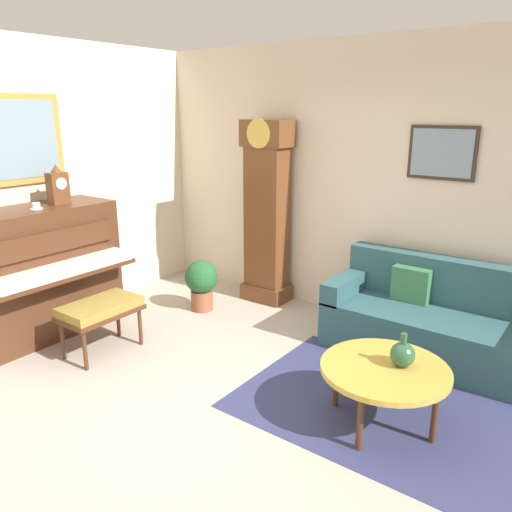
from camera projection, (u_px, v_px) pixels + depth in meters
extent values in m
cube|color=#B2A899|center=(211.00, 422.00, 3.62)|extent=(6.40, 6.00, 0.10)
cube|color=#B28E3D|center=(7.00, 140.00, 4.62)|extent=(0.03, 1.10, 0.84)
cube|color=#7A93A3|center=(8.00, 140.00, 4.61)|extent=(0.01, 0.98, 0.72)
cube|color=beige|center=(365.00, 184.00, 5.06)|extent=(5.30, 0.10, 2.80)
cube|color=#33281E|center=(442.00, 153.00, 4.48)|extent=(0.60, 0.03, 0.48)
cube|color=#7A93A3|center=(442.00, 153.00, 4.47)|extent=(0.54, 0.01, 0.42)
cube|color=navy|center=(385.00, 408.00, 3.71)|extent=(2.10, 1.50, 0.01)
cube|color=#4C2B19|center=(40.00, 272.00, 4.80)|extent=(0.60, 1.44, 1.25)
cube|color=#4C2B19|center=(66.00, 275.00, 4.54)|extent=(0.28, 1.38, 0.04)
cube|color=white|center=(65.00, 269.00, 4.52)|extent=(0.26, 1.32, 0.08)
cube|color=#4C2B19|center=(55.00, 241.00, 4.52)|extent=(0.03, 1.20, 0.20)
cube|color=#4C2B19|center=(101.00, 313.00, 4.47)|extent=(0.42, 0.70, 0.04)
cube|color=olive|center=(100.00, 307.00, 4.45)|extent=(0.40, 0.68, 0.08)
cylinder|color=#4C2B19|center=(85.00, 350.00, 4.21)|extent=(0.04, 0.04, 0.36)
cylinder|color=#4C2B19|center=(140.00, 327.00, 4.67)|extent=(0.04, 0.04, 0.36)
cylinder|color=#4C2B19|center=(63.00, 340.00, 4.39)|extent=(0.04, 0.04, 0.36)
cylinder|color=#4C2B19|center=(118.00, 318.00, 4.85)|extent=(0.04, 0.04, 0.36)
cube|color=brown|center=(266.00, 291.00, 5.82)|extent=(0.52, 0.34, 0.18)
cube|color=brown|center=(267.00, 224.00, 5.59)|extent=(0.44, 0.28, 1.78)
cube|color=brown|center=(267.00, 133.00, 5.31)|extent=(0.52, 0.32, 0.28)
cylinder|color=gold|center=(259.00, 134.00, 5.19)|extent=(0.30, 0.02, 0.30)
cylinder|color=gold|center=(264.00, 220.00, 5.54)|extent=(0.03, 0.03, 0.70)
cube|color=#2D565B|center=(435.00, 335.00, 4.42)|extent=(1.90, 0.80, 0.42)
cube|color=#2D565B|center=(450.00, 282.00, 4.53)|extent=(1.90, 0.20, 0.44)
cube|color=#2D565B|center=(348.00, 285.00, 4.83)|extent=(0.18, 0.80, 0.20)
cube|color=#38754C|center=(411.00, 285.00, 4.59)|extent=(0.34, 0.12, 0.32)
cylinder|color=gold|center=(385.00, 369.00, 3.42)|extent=(0.88, 0.88, 0.04)
torus|color=#4C2B19|center=(385.00, 369.00, 3.42)|extent=(0.88, 0.88, 0.04)
cylinder|color=#4C2B19|center=(402.00, 376.00, 3.76)|extent=(0.04, 0.04, 0.40)
cylinder|color=#4C2B19|center=(435.00, 416.00, 3.28)|extent=(0.04, 0.04, 0.40)
cylinder|color=#4C2B19|center=(360.00, 423.00, 3.20)|extent=(0.04, 0.04, 0.40)
cylinder|color=#4C2B19|center=(336.00, 381.00, 3.69)|extent=(0.04, 0.04, 0.40)
cube|color=brown|center=(58.00, 188.00, 4.78)|extent=(0.12, 0.18, 0.30)
cylinder|color=white|center=(61.00, 184.00, 4.73)|extent=(0.01, 0.11, 0.11)
cone|color=brown|center=(56.00, 168.00, 4.73)|extent=(0.10, 0.10, 0.08)
cylinder|color=white|center=(36.00, 209.00, 4.57)|extent=(0.12, 0.12, 0.01)
cylinder|color=white|center=(36.00, 206.00, 4.56)|extent=(0.08, 0.08, 0.06)
cylinder|color=#234C33|center=(402.00, 365.00, 3.42)|extent=(0.09, 0.09, 0.01)
sphere|color=#285638|center=(403.00, 355.00, 3.40)|extent=(0.17, 0.17, 0.17)
cylinder|color=#285638|center=(404.00, 339.00, 3.37)|extent=(0.04, 0.04, 0.08)
cylinder|color=#935138|center=(202.00, 300.00, 5.51)|extent=(0.24, 0.24, 0.22)
sphere|color=#235B2D|center=(201.00, 277.00, 5.43)|extent=(0.36, 0.36, 0.36)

